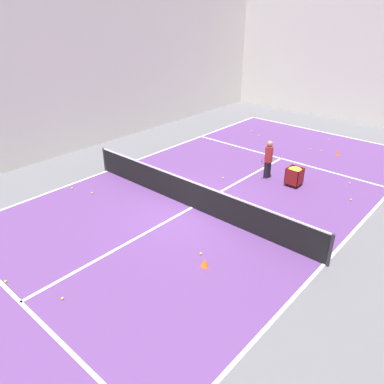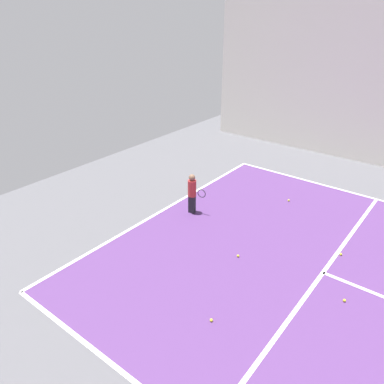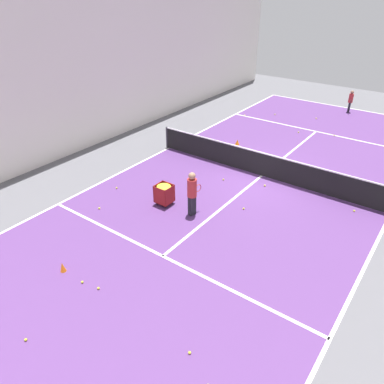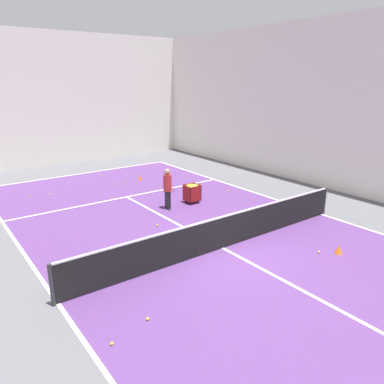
% 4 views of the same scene
% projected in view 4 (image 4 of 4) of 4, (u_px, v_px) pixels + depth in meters
% --- Properties ---
extents(ground_plane, '(34.23, 34.23, 0.00)m').
position_uv_depth(ground_plane, '(222.00, 248.00, 11.60)').
color(ground_plane, '#5B5B60').
extents(court_playing_area, '(10.12, 23.67, 0.00)m').
position_uv_depth(court_playing_area, '(222.00, 248.00, 11.60)').
color(court_playing_area, '#563370').
rests_on(court_playing_area, ground).
extents(line_baseline_far, '(10.12, 0.10, 0.00)m').
position_uv_depth(line_baseline_far, '(82.00, 173.00, 20.71)').
color(line_baseline_far, white).
rests_on(line_baseline_far, ground).
extents(line_sideline_left, '(0.10, 23.67, 0.00)m').
position_uv_depth(line_sideline_left, '(58.00, 304.00, 8.72)').
color(line_sideline_left, white).
rests_on(line_sideline_left, ground).
extents(line_sideline_right, '(0.10, 23.67, 0.00)m').
position_uv_depth(line_sideline_right, '(321.00, 214.00, 14.47)').
color(line_sideline_right, white).
rests_on(line_sideline_right, ground).
extents(line_service_far, '(10.12, 0.10, 0.00)m').
position_uv_depth(line_service_far, '(126.00, 197.00, 16.61)').
color(line_service_far, white).
rests_on(line_service_far, ground).
extents(line_centre_service, '(0.10, 13.02, 0.00)m').
position_uv_depth(line_centre_service, '(222.00, 248.00, 11.60)').
color(line_centre_service, white).
rests_on(line_centre_service, ground).
extents(hall_enclosure_right, '(0.15, 30.53, 7.71)m').
position_uv_depth(hall_enclosure_right, '(381.00, 109.00, 15.26)').
color(hall_enclosure_right, silver).
rests_on(hall_enclosure_right, ground).
extents(hall_enclosure_far, '(16.68, 0.15, 7.71)m').
position_uv_depth(hall_enclosure_far, '(56.00, 99.00, 22.18)').
color(hall_enclosure_far, silver).
rests_on(hall_enclosure_far, ground).
extents(tennis_net, '(10.42, 0.10, 1.07)m').
position_uv_depth(tennis_net, '(223.00, 232.00, 11.44)').
color(tennis_net, '#2D2D33').
rests_on(tennis_net, ground).
extents(coach_at_net, '(0.39, 0.68, 1.66)m').
position_uv_depth(coach_at_net, '(168.00, 186.00, 14.86)').
color(coach_at_net, black).
rests_on(coach_at_net, ground).
extents(ball_cart, '(0.58, 0.56, 0.80)m').
position_uv_depth(ball_cart, '(192.00, 190.00, 15.71)').
color(ball_cart, maroon).
rests_on(ball_cart, ground).
extents(training_cone_0, '(0.17, 0.17, 0.30)m').
position_uv_depth(training_cone_0, '(140.00, 177.00, 19.32)').
color(training_cone_0, orange).
rests_on(training_cone_0, ground).
extents(training_cone_1, '(0.22, 0.22, 0.27)m').
position_uv_depth(training_cone_1, '(339.00, 249.00, 11.20)').
color(training_cone_1, orange).
rests_on(training_cone_1, ground).
extents(tennis_ball_0, '(0.07, 0.07, 0.07)m').
position_uv_depth(tennis_ball_0, '(50.00, 195.00, 16.82)').
color(tennis_ball_0, yellow).
rests_on(tennis_ball_0, ground).
extents(tennis_ball_1, '(0.07, 0.07, 0.07)m').
position_uv_depth(tennis_ball_1, '(112.00, 344.00, 7.37)').
color(tennis_ball_1, yellow).
rests_on(tennis_ball_1, ground).
extents(tennis_ball_2, '(0.07, 0.07, 0.07)m').
position_uv_depth(tennis_ball_2, '(148.00, 319.00, 8.13)').
color(tennis_ball_2, yellow).
rests_on(tennis_ball_2, ground).
extents(tennis_ball_4, '(0.07, 0.07, 0.07)m').
position_uv_depth(tennis_ball_4, '(94.00, 278.00, 9.77)').
color(tennis_ball_4, yellow).
rests_on(tennis_ball_4, ground).
extents(tennis_ball_5, '(0.07, 0.07, 0.07)m').
position_uv_depth(tennis_ball_5, '(30.00, 196.00, 16.69)').
color(tennis_ball_5, yellow).
rests_on(tennis_ball_5, ground).
extents(tennis_ball_6, '(0.07, 0.07, 0.07)m').
position_uv_depth(tennis_ball_6, '(319.00, 252.00, 11.26)').
color(tennis_ball_6, yellow).
rests_on(tennis_ball_6, ground).
extents(tennis_ball_8, '(0.07, 0.07, 0.07)m').
position_uv_depth(tennis_ball_8, '(101.00, 175.00, 20.18)').
color(tennis_ball_8, yellow).
rests_on(tennis_ball_8, ground).
extents(tennis_ball_9, '(0.07, 0.07, 0.07)m').
position_uv_depth(tennis_ball_9, '(222.00, 226.00, 13.21)').
color(tennis_ball_9, yellow).
rests_on(tennis_ball_9, ground).
extents(tennis_ball_10, '(0.07, 0.07, 0.07)m').
position_uv_depth(tennis_ball_10, '(195.00, 243.00, 11.87)').
color(tennis_ball_10, yellow).
rests_on(tennis_ball_10, ground).
extents(tennis_ball_12, '(0.07, 0.07, 0.07)m').
position_uv_depth(tennis_ball_12, '(168.00, 170.00, 21.39)').
color(tennis_ball_12, yellow).
rests_on(tennis_ball_12, ground).
extents(tennis_ball_14, '(0.07, 0.07, 0.07)m').
position_uv_depth(tennis_ball_14, '(199.00, 186.00, 18.11)').
color(tennis_ball_14, yellow).
rests_on(tennis_ball_14, ground).
extents(tennis_ball_15, '(0.07, 0.07, 0.07)m').
position_uv_depth(tennis_ball_15, '(117.00, 184.00, 18.50)').
color(tennis_ball_15, yellow).
rests_on(tennis_ball_15, ground).
extents(tennis_ball_16, '(0.07, 0.07, 0.07)m').
position_uv_depth(tennis_ball_16, '(228.00, 191.00, 17.34)').
color(tennis_ball_16, yellow).
rests_on(tennis_ball_16, ground).
extents(tennis_ball_19, '(0.07, 0.07, 0.07)m').
position_uv_depth(tennis_ball_19, '(157.00, 225.00, 13.33)').
color(tennis_ball_19, yellow).
rests_on(tennis_ball_19, ground).
extents(tennis_ball_20, '(0.07, 0.07, 0.07)m').
position_uv_depth(tennis_ball_20, '(126.00, 182.00, 18.88)').
color(tennis_ball_20, yellow).
rests_on(tennis_ball_20, ground).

